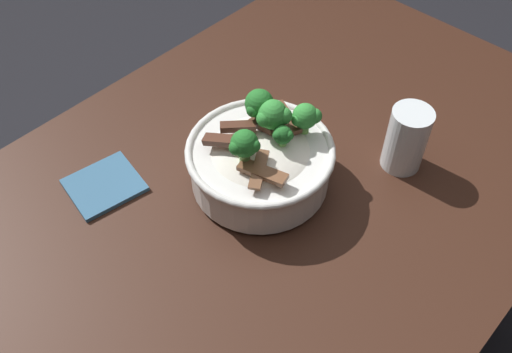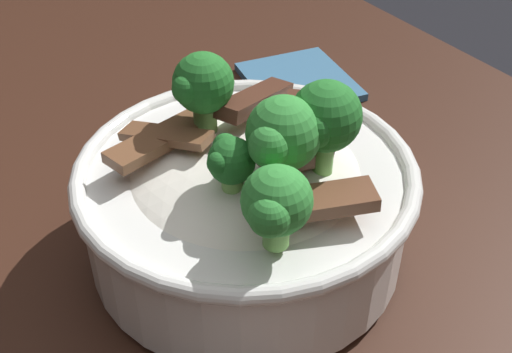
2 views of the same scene
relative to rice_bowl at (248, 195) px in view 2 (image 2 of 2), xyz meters
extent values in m
cube|color=#381E14|center=(-0.01, 0.01, -0.08)|extent=(1.22, 0.80, 0.04)
cube|color=#381E14|center=(0.52, -0.31, -0.47)|extent=(0.08, 0.08, 0.74)
cylinder|color=white|center=(0.00, 0.00, -0.05)|extent=(0.12, 0.12, 0.01)
cylinder|color=white|center=(0.00, 0.00, -0.01)|extent=(0.23, 0.23, 0.07)
torus|color=white|center=(0.00, 0.00, 0.02)|extent=(0.24, 0.24, 0.01)
ellipsoid|color=white|center=(0.00, 0.00, 0.00)|extent=(0.19, 0.19, 0.07)
cube|color=#563323|center=(-0.03, -0.02, 0.04)|extent=(0.02, 0.05, 0.02)
cube|color=#4C2B1E|center=(0.01, -0.04, 0.05)|extent=(0.05, 0.05, 0.01)
cube|color=brown|center=(0.04, 0.04, 0.04)|extent=(0.04, 0.08, 0.01)
cube|color=#4C2B1E|center=(0.04, -0.03, 0.05)|extent=(0.05, 0.08, 0.03)
cube|color=brown|center=(-0.07, -0.01, 0.04)|extent=(0.05, 0.08, 0.01)
cube|color=brown|center=(0.05, 0.04, 0.04)|extent=(0.07, 0.05, 0.02)
cylinder|color=#7AB256|center=(-0.02, 0.02, 0.04)|extent=(0.01, 0.01, 0.02)
sphere|color=#1E6023|center=(-0.02, 0.02, 0.05)|extent=(0.03, 0.03, 0.03)
sphere|color=#1E6023|center=(-0.01, 0.02, 0.06)|extent=(0.02, 0.02, 0.02)
sphere|color=#1E6023|center=(-0.02, 0.04, 0.06)|extent=(0.01, 0.01, 0.01)
cylinder|color=#6BA84C|center=(-0.03, -0.01, 0.04)|extent=(0.02, 0.02, 0.03)
sphere|color=green|center=(-0.03, -0.01, 0.07)|extent=(0.05, 0.05, 0.05)
sphere|color=green|center=(-0.02, -0.01, 0.07)|extent=(0.03, 0.03, 0.03)
sphere|color=green|center=(-0.04, 0.01, 0.07)|extent=(0.03, 0.03, 0.03)
cylinder|color=#7AB256|center=(0.04, 0.01, 0.04)|extent=(0.02, 0.02, 0.03)
sphere|color=#237028|center=(0.04, 0.01, 0.07)|extent=(0.04, 0.04, 0.04)
sphere|color=#237028|center=(0.06, 0.00, 0.07)|extent=(0.02, 0.02, 0.02)
sphere|color=#237028|center=(0.04, 0.02, 0.07)|extent=(0.02, 0.02, 0.02)
cylinder|color=#6BA84C|center=(-0.03, -0.04, 0.04)|extent=(0.01, 0.01, 0.03)
sphere|color=#237028|center=(-0.03, -0.04, 0.07)|extent=(0.05, 0.05, 0.05)
sphere|color=#237028|center=(-0.02, -0.03, 0.07)|extent=(0.02, 0.02, 0.02)
sphere|color=#237028|center=(-0.04, -0.02, 0.07)|extent=(0.02, 0.02, 0.02)
cylinder|color=#6BA84C|center=(-0.07, 0.03, 0.04)|extent=(0.02, 0.02, 0.02)
sphere|color=green|center=(-0.07, 0.03, 0.06)|extent=(0.04, 0.04, 0.04)
sphere|color=green|center=(-0.06, 0.02, 0.06)|extent=(0.02, 0.02, 0.02)
sphere|color=green|center=(-0.08, 0.04, 0.06)|extent=(0.02, 0.02, 0.02)
cube|color=#386689|center=(0.19, -0.18, -0.05)|extent=(0.13, 0.12, 0.01)
camera|label=1|loc=(0.45, 0.41, 0.66)|focal=39.36mm
camera|label=2|loc=(-0.30, 0.19, 0.29)|focal=45.68mm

